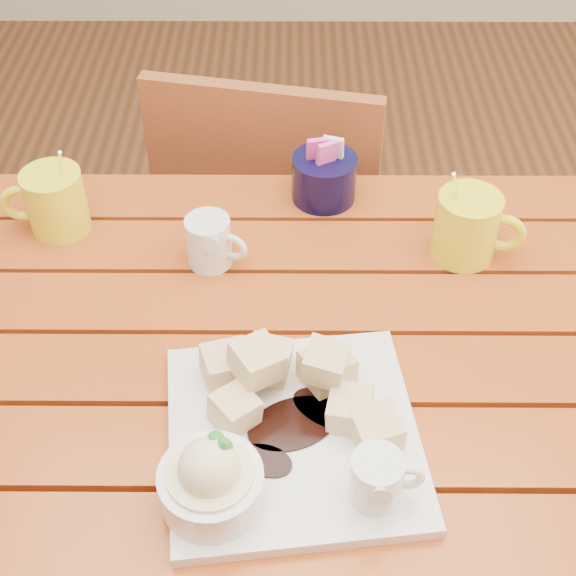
{
  "coord_description": "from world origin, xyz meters",
  "views": [
    {
      "loc": [
        0.01,
        -0.64,
        1.5
      ],
      "look_at": [
        0.01,
        0.07,
        0.82
      ],
      "focal_mm": 50.0,
      "sensor_mm": 36.0,
      "label": 1
    }
  ],
  "objects_px": {
    "dessert_plate": "(276,438)",
    "coffee_mug_right": "(468,226)",
    "table": "(283,420)",
    "coffee_mug_left": "(54,201)",
    "chair_far": "(276,228)"
  },
  "relations": [
    {
      "from": "dessert_plate",
      "to": "coffee_mug_right",
      "type": "relative_size",
      "value": 2.1
    },
    {
      "from": "coffee_mug_right",
      "to": "chair_far",
      "type": "height_order",
      "value": "coffee_mug_right"
    },
    {
      "from": "table",
      "to": "coffee_mug_right",
      "type": "distance_m",
      "value": 0.36
    },
    {
      "from": "table",
      "to": "chair_far",
      "type": "relative_size",
      "value": 1.41
    },
    {
      "from": "coffee_mug_left",
      "to": "coffee_mug_right",
      "type": "distance_m",
      "value": 0.58
    },
    {
      "from": "table",
      "to": "coffee_mug_left",
      "type": "xyz_separation_m",
      "value": [
        -0.33,
        0.26,
        0.16
      ]
    },
    {
      "from": "table",
      "to": "coffee_mug_right",
      "type": "relative_size",
      "value": 8.18
    },
    {
      "from": "table",
      "to": "dessert_plate",
      "type": "height_order",
      "value": "dessert_plate"
    },
    {
      "from": "dessert_plate",
      "to": "coffee_mug_left",
      "type": "distance_m",
      "value": 0.51
    },
    {
      "from": "dessert_plate",
      "to": "coffee_mug_right",
      "type": "height_order",
      "value": "coffee_mug_right"
    },
    {
      "from": "table",
      "to": "coffee_mug_left",
      "type": "bearing_deg",
      "value": 141.11
    },
    {
      "from": "table",
      "to": "chair_far",
      "type": "bearing_deg",
      "value": 91.96
    },
    {
      "from": "table",
      "to": "coffee_mug_right",
      "type": "bearing_deg",
      "value": 39.89
    },
    {
      "from": "coffee_mug_right",
      "to": "chair_far",
      "type": "xyz_separation_m",
      "value": [
        -0.27,
        0.39,
        -0.33
      ]
    },
    {
      "from": "coffee_mug_right",
      "to": "coffee_mug_left",
      "type": "bearing_deg",
      "value": -169.58
    }
  ]
}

